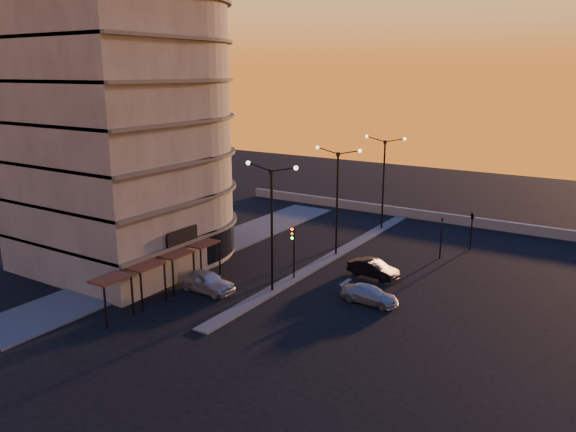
# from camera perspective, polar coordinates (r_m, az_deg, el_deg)

# --- Properties ---
(ground) EXTENTS (120.00, 120.00, 0.00)m
(ground) POSITION_cam_1_polar(r_m,az_deg,el_deg) (41.57, -1.61, -7.66)
(ground) COLOR black
(ground) RESTS_ON ground
(sidewalk_west) EXTENTS (5.00, 40.00, 0.12)m
(sidewalk_west) POSITION_cam_1_polar(r_m,az_deg,el_deg) (50.62, -8.95, -3.66)
(sidewalk_west) COLOR #4E4E4C
(sidewalk_west) RESTS_ON ground
(median) EXTENTS (1.20, 36.00, 0.12)m
(median) POSITION_cam_1_polar(r_m,az_deg,el_deg) (49.63, 4.89, -3.90)
(median) COLOR #4E4E4C
(median) RESTS_ON ground
(parapet) EXTENTS (44.00, 0.50, 1.00)m
(parapet) POSITION_cam_1_polar(r_m,az_deg,el_deg) (62.95, 13.32, 0.14)
(parapet) COLOR slate
(parapet) RESTS_ON ground
(building) EXTENTS (14.35, 17.08, 25.00)m
(building) POSITION_cam_1_polar(r_m,az_deg,el_deg) (47.98, -15.87, 9.45)
(building) COLOR #615C55
(building) RESTS_ON ground
(streetlamp_near) EXTENTS (4.32, 0.32, 9.51)m
(streetlamp_near) POSITION_cam_1_polar(r_m,az_deg,el_deg) (39.81, -1.66, -0.18)
(streetlamp_near) COLOR black
(streetlamp_near) RESTS_ON ground
(streetlamp_mid) EXTENTS (4.32, 0.32, 9.51)m
(streetlamp_mid) POSITION_cam_1_polar(r_m,az_deg,el_deg) (48.18, 5.03, 2.36)
(streetlamp_mid) COLOR black
(streetlamp_mid) RESTS_ON ground
(streetlamp_far) EXTENTS (4.32, 0.32, 9.51)m
(streetlamp_far) POSITION_cam_1_polar(r_m,az_deg,el_deg) (57.08, 9.70, 4.11)
(streetlamp_far) COLOR black
(streetlamp_far) RESTS_ON ground
(traffic_light_main) EXTENTS (0.28, 0.44, 4.25)m
(traffic_light_main) POSITION_cam_1_polar(r_m,az_deg,el_deg) (42.86, 0.52, -2.86)
(traffic_light_main) COLOR black
(traffic_light_main) RESTS_ON ground
(signal_east_a) EXTENTS (0.13, 0.16, 3.60)m
(signal_east_a) POSITION_cam_1_polar(r_m,az_deg,el_deg) (49.77, 15.29, -2.07)
(signal_east_a) COLOR black
(signal_east_a) RESTS_ON ground
(signal_east_b) EXTENTS (0.42, 1.99, 3.60)m
(signal_east_b) POSITION_cam_1_polar(r_m,az_deg,el_deg) (52.82, 18.24, -0.03)
(signal_east_b) COLOR black
(signal_east_b) RESTS_ON ground
(car_hatchback) EXTENTS (4.60, 1.93, 1.55)m
(car_hatchback) POSITION_cam_1_polar(r_m,az_deg,el_deg) (41.76, -8.29, -6.56)
(car_hatchback) COLOR #B5B8BD
(car_hatchback) RESTS_ON ground
(car_sedan) EXTENTS (4.29, 1.99, 1.36)m
(car_sedan) POSITION_cam_1_polar(r_m,az_deg,el_deg) (44.64, 8.67, -5.30)
(car_sedan) COLOR black
(car_sedan) RESTS_ON ground
(car_wagon) EXTENTS (4.16, 1.78, 1.20)m
(car_wagon) POSITION_cam_1_polar(r_m,az_deg,el_deg) (39.85, 8.28, -7.89)
(car_wagon) COLOR #A0A3A8
(car_wagon) RESTS_ON ground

